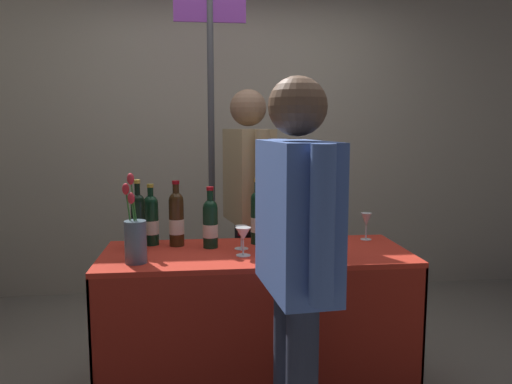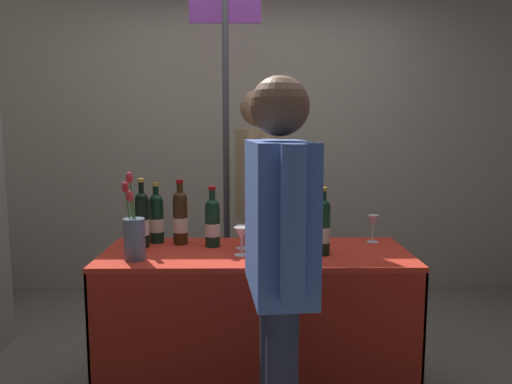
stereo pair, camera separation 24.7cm
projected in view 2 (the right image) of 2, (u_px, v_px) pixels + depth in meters
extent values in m
cube|color=#B2A893|center=(254.00, 116.00, 4.21)|extent=(6.70, 0.12, 2.96)
cube|color=red|center=(256.00, 254.00, 2.52)|extent=(1.53, 0.61, 0.02)
cube|color=#A32519|center=(257.00, 353.00, 2.27)|extent=(1.53, 0.01, 0.75)
cube|color=#A32519|center=(255.00, 306.00, 2.86)|extent=(1.53, 0.01, 0.75)
cube|color=#A32519|center=(108.00, 328.00, 2.56)|extent=(0.01, 0.61, 0.75)
cube|color=#A32519|center=(403.00, 326.00, 2.58)|extent=(0.01, 0.61, 0.75)
cylinder|color=black|center=(213.00, 226.00, 2.60)|extent=(0.08, 0.08, 0.21)
sphere|color=black|center=(212.00, 206.00, 2.59)|extent=(0.08, 0.08, 0.08)
cylinder|color=black|center=(212.00, 198.00, 2.58)|extent=(0.03, 0.03, 0.09)
cylinder|color=maroon|center=(212.00, 188.00, 2.57)|extent=(0.04, 0.04, 0.02)
cylinder|color=beige|center=(213.00, 230.00, 2.60)|extent=(0.08, 0.08, 0.07)
cylinder|color=black|center=(323.00, 231.00, 2.43)|extent=(0.07, 0.07, 0.24)
sphere|color=black|center=(323.00, 207.00, 2.42)|extent=(0.07, 0.07, 0.07)
cylinder|color=black|center=(323.00, 199.00, 2.41)|extent=(0.03, 0.03, 0.08)
cylinder|color=#B7932D|center=(323.00, 189.00, 2.40)|extent=(0.04, 0.04, 0.02)
cylinder|color=beige|center=(323.00, 235.00, 2.43)|extent=(0.07, 0.07, 0.08)
cylinder|color=#38230F|center=(268.00, 228.00, 2.47)|extent=(0.08, 0.08, 0.25)
sphere|color=#38230F|center=(268.00, 203.00, 2.46)|extent=(0.08, 0.08, 0.08)
cylinder|color=#38230F|center=(268.00, 195.00, 2.45)|extent=(0.03, 0.03, 0.07)
cylinder|color=#B7932D|center=(268.00, 186.00, 2.45)|extent=(0.03, 0.03, 0.02)
cylinder|color=beige|center=(268.00, 232.00, 2.48)|extent=(0.08, 0.08, 0.08)
cylinder|color=black|center=(260.00, 221.00, 2.66)|extent=(0.07, 0.07, 0.25)
sphere|color=black|center=(260.00, 198.00, 2.64)|extent=(0.07, 0.07, 0.07)
cylinder|color=black|center=(260.00, 190.00, 2.64)|extent=(0.03, 0.03, 0.09)
cylinder|color=#B7932D|center=(260.00, 180.00, 2.63)|extent=(0.03, 0.03, 0.02)
cylinder|color=beige|center=(260.00, 225.00, 2.66)|extent=(0.07, 0.07, 0.08)
cylinder|color=#38230F|center=(180.00, 221.00, 2.66)|extent=(0.08, 0.08, 0.24)
sphere|color=#38230F|center=(180.00, 198.00, 2.64)|extent=(0.08, 0.08, 0.08)
cylinder|color=#38230F|center=(180.00, 191.00, 2.64)|extent=(0.03, 0.03, 0.08)
cylinder|color=maroon|center=(180.00, 181.00, 2.63)|extent=(0.04, 0.04, 0.02)
cylinder|color=beige|center=(180.00, 225.00, 2.66)|extent=(0.08, 0.08, 0.08)
cylinder|color=black|center=(156.00, 222.00, 2.69)|extent=(0.08, 0.08, 0.23)
sphere|color=black|center=(156.00, 201.00, 2.68)|extent=(0.08, 0.08, 0.08)
cylinder|color=black|center=(156.00, 194.00, 2.67)|extent=(0.03, 0.03, 0.08)
cylinder|color=#B7932D|center=(155.00, 185.00, 2.67)|extent=(0.04, 0.04, 0.02)
cylinder|color=beige|center=(157.00, 225.00, 2.69)|extent=(0.08, 0.08, 0.07)
cylinder|color=black|center=(142.00, 223.00, 2.59)|extent=(0.07, 0.07, 0.25)
sphere|color=black|center=(141.00, 199.00, 2.57)|extent=(0.07, 0.07, 0.07)
cylinder|color=black|center=(141.00, 191.00, 2.56)|extent=(0.03, 0.03, 0.09)
cylinder|color=#B7932D|center=(141.00, 180.00, 2.56)|extent=(0.03, 0.03, 0.02)
cylinder|color=beige|center=(142.00, 227.00, 2.59)|extent=(0.07, 0.07, 0.08)
cylinder|color=silver|center=(242.00, 255.00, 2.43)|extent=(0.07, 0.07, 0.00)
cylinder|color=silver|center=(242.00, 247.00, 2.43)|extent=(0.01, 0.01, 0.07)
cone|color=silver|center=(241.00, 234.00, 2.42)|extent=(0.08, 0.08, 0.06)
cylinder|color=silver|center=(242.00, 248.00, 2.57)|extent=(0.07, 0.07, 0.00)
cylinder|color=silver|center=(242.00, 242.00, 2.57)|extent=(0.01, 0.01, 0.06)
cone|color=silver|center=(242.00, 231.00, 2.56)|extent=(0.07, 0.07, 0.06)
cylinder|color=#590C19|center=(242.00, 234.00, 2.56)|extent=(0.04, 0.04, 0.01)
cylinder|color=silver|center=(373.00, 242.00, 2.71)|extent=(0.06, 0.06, 0.00)
cylinder|color=silver|center=(373.00, 235.00, 2.70)|extent=(0.01, 0.01, 0.08)
cone|color=silver|center=(373.00, 221.00, 2.69)|extent=(0.06, 0.06, 0.07)
cylinder|color=slate|center=(134.00, 239.00, 2.34)|extent=(0.10, 0.10, 0.20)
cylinder|color=#38722D|center=(134.00, 209.00, 2.32)|extent=(0.03, 0.02, 0.29)
ellipsoid|color=red|center=(129.00, 178.00, 2.30)|extent=(0.03, 0.03, 0.05)
cylinder|color=#38722D|center=(133.00, 218.00, 2.33)|extent=(0.02, 0.03, 0.20)
ellipsoid|color=red|center=(130.00, 196.00, 2.30)|extent=(0.03, 0.03, 0.05)
cylinder|color=#38722D|center=(129.00, 213.00, 2.34)|extent=(0.03, 0.01, 0.24)
ellipsoid|color=red|center=(125.00, 187.00, 2.32)|extent=(0.03, 0.03, 0.05)
cylinder|color=black|center=(255.00, 280.00, 3.25)|extent=(0.12, 0.12, 0.81)
cylinder|color=black|center=(261.00, 289.00, 3.08)|extent=(0.12, 0.12, 0.81)
cube|color=tan|center=(258.00, 176.00, 3.08)|extent=(0.29, 0.48, 0.57)
sphere|color=#8C664C|center=(258.00, 108.00, 3.02)|extent=(0.22, 0.22, 0.22)
cylinder|color=tan|center=(250.00, 169.00, 3.33)|extent=(0.08, 0.08, 0.53)
cylinder|color=tan|center=(268.00, 177.00, 2.81)|extent=(0.08, 0.08, 0.53)
cylinder|color=#2D3347|center=(275.00, 377.00, 2.02)|extent=(0.12, 0.12, 0.79)
cube|color=#4C6BB7|center=(279.00, 217.00, 1.84)|extent=(0.26, 0.50, 0.56)
sphere|color=brown|center=(280.00, 106.00, 1.78)|extent=(0.22, 0.22, 0.22)
cylinder|color=#4C6BB7|center=(293.00, 227.00, 1.55)|extent=(0.08, 0.08, 0.51)
cylinder|color=#4C6BB7|center=(269.00, 200.00, 2.11)|extent=(0.08, 0.08, 0.51)
cylinder|color=#47474C|center=(226.00, 164.00, 3.45)|extent=(0.04, 0.04, 2.28)
cube|color=#7A3393|center=(225.00, 9.00, 3.31)|extent=(0.48, 0.02, 0.18)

